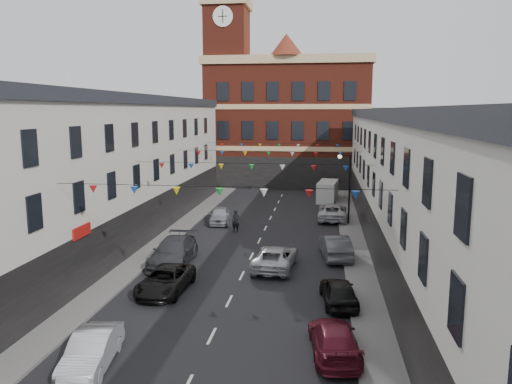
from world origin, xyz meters
The scene contains 20 objects.
ground centered at (0.00, 0.00, 0.00)m, with size 160.00×160.00×0.00m, color black.
pavement_left centered at (-6.90, 2.00, 0.07)m, with size 1.80×64.00×0.15m, color #605E5B.
pavement_right centered at (6.90, 2.00, 0.07)m, with size 1.80×64.00×0.15m, color #605E5B.
terrace_left centered at (-11.78, 1.00, 5.35)m, with size 8.40×56.00×10.70m.
terrace_right centered at (11.78, 1.00, 4.85)m, with size 8.40×56.00×9.70m.
civic_building centered at (0.00, 37.95, 8.14)m, with size 20.60×13.30×18.50m.
clock_tower centered at (-7.50, 35.00, 14.93)m, with size 5.60×5.60×30.00m.
distant_hill centered at (-4.00, 62.00, 5.00)m, with size 40.00×14.00×10.00m, color #304F25.
street_lamp centered at (6.55, 14.00, 3.90)m, with size 1.10×0.36×6.00m.
car_left_b centered at (-3.88, -11.19, 0.67)m, with size 1.43×4.09×1.35m, color #B3B5BB.
car_left_c centered at (-3.60, -3.15, 0.65)m, with size 2.17×4.70×1.31m, color black.
car_left_d centered at (-4.62, 1.61, 0.81)m, with size 2.27×5.58×1.62m, color #393A40.
car_left_e centered at (-4.09, 13.34, 0.69)m, with size 1.64×4.08×1.39m, color #9A9DA3.
car_right_c centered at (5.17, -8.96, 0.64)m, with size 1.80×4.44×1.29m, color maroon.
car_right_d centered at (5.50, -3.67, 0.67)m, with size 1.59×3.95×1.35m, color black.
car_right_e centered at (5.50, 4.34, 0.77)m, with size 1.64×4.70×1.55m, color #4C4F54.
car_right_f centered at (5.50, 15.90, 0.74)m, with size 2.45×5.32×1.48m, color silver.
moving_car centered at (1.80, 1.63, 0.70)m, with size 2.33×5.04×1.40m, color silver.
white_van centered at (5.13, 25.31, 1.06)m, with size 1.84×4.78×2.11m, color silver.
pedestrian centered at (-2.20, 10.45, 0.88)m, with size 0.65×0.42×1.77m, color black.
Camera 1 is at (4.58, -27.68, 9.58)m, focal length 35.00 mm.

